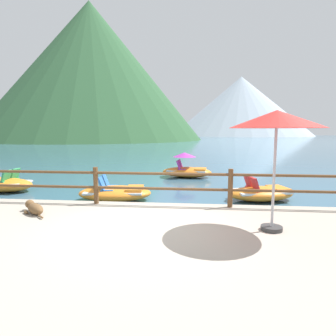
{
  "coord_description": "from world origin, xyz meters",
  "views": [
    {
      "loc": [
        0.88,
        -5.47,
        2.27
      ],
      "look_at": [
        -0.19,
        5.0,
        0.9
      ],
      "focal_mm": 30.72,
      "sensor_mm": 36.0,
      "label": 1
    }
  ],
  "objects_px": {
    "pedal_boat_1": "(187,169)",
    "pedal_boat_3": "(115,193)",
    "pedal_boat_4": "(3,184)",
    "pedal_boat_0": "(261,193)",
    "dog_resting": "(34,208)",
    "beach_umbrella": "(277,121)"
  },
  "relations": [
    {
      "from": "pedal_boat_3",
      "to": "pedal_boat_4",
      "type": "distance_m",
      "value": 4.72
    },
    {
      "from": "pedal_boat_4",
      "to": "beach_umbrella",
      "type": "bearing_deg",
      "value": -27.55
    },
    {
      "from": "dog_resting",
      "to": "pedal_boat_3",
      "type": "relative_size",
      "value": 0.33
    },
    {
      "from": "dog_resting",
      "to": "pedal_boat_4",
      "type": "distance_m",
      "value": 5.33
    },
    {
      "from": "dog_resting",
      "to": "pedal_boat_3",
      "type": "bearing_deg",
      "value": 71.02
    },
    {
      "from": "dog_resting",
      "to": "pedal_boat_1",
      "type": "xyz_separation_m",
      "value": [
        3.17,
        7.95,
        -0.13
      ]
    },
    {
      "from": "beach_umbrella",
      "to": "dog_resting",
      "type": "bearing_deg",
      "value": 173.19
    },
    {
      "from": "pedal_boat_0",
      "to": "pedal_boat_3",
      "type": "relative_size",
      "value": 0.97
    },
    {
      "from": "pedal_boat_1",
      "to": "pedal_boat_0",
      "type": "bearing_deg",
      "value": -59.87
    },
    {
      "from": "beach_umbrella",
      "to": "pedal_boat_1",
      "type": "distance_m",
      "value": 9.01
    },
    {
      "from": "pedal_boat_1",
      "to": "pedal_boat_3",
      "type": "xyz_separation_m",
      "value": [
        -2.15,
        -4.98,
        -0.14
      ]
    },
    {
      "from": "pedal_boat_0",
      "to": "pedal_boat_4",
      "type": "bearing_deg",
      "value": 177.12
    },
    {
      "from": "dog_resting",
      "to": "pedal_boat_4",
      "type": "relative_size",
      "value": 0.35
    },
    {
      "from": "pedal_boat_0",
      "to": "pedal_boat_1",
      "type": "xyz_separation_m",
      "value": [
        -2.61,
        4.5,
        0.14
      ]
    },
    {
      "from": "pedal_boat_0",
      "to": "dog_resting",
      "type": "bearing_deg",
      "value": -149.14
    },
    {
      "from": "pedal_boat_1",
      "to": "pedal_boat_3",
      "type": "relative_size",
      "value": 1.01
    },
    {
      "from": "pedal_boat_4",
      "to": "pedal_boat_1",
      "type": "bearing_deg",
      "value": 30.74
    },
    {
      "from": "beach_umbrella",
      "to": "pedal_boat_3",
      "type": "height_order",
      "value": "beach_umbrella"
    },
    {
      "from": "beach_umbrella",
      "to": "pedal_boat_0",
      "type": "distance_m",
      "value": 4.67
    },
    {
      "from": "dog_resting",
      "to": "pedal_boat_4",
      "type": "bearing_deg",
      "value": 132.5
    },
    {
      "from": "beach_umbrella",
      "to": "pedal_boat_1",
      "type": "relative_size",
      "value": 0.89
    },
    {
      "from": "pedal_boat_3",
      "to": "pedal_boat_1",
      "type": "bearing_deg",
      "value": 66.66
    }
  ]
}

